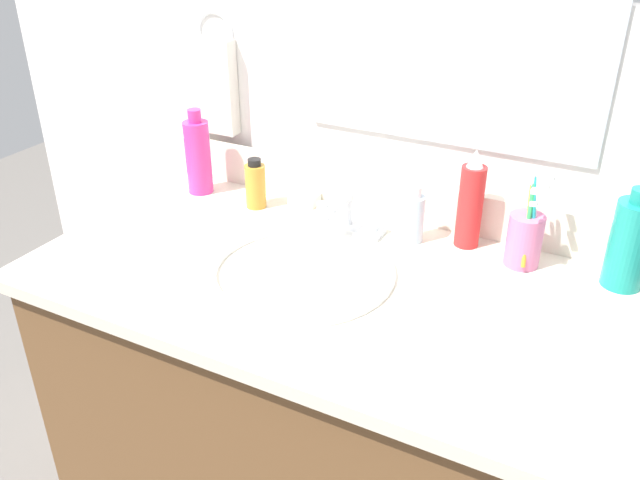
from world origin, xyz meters
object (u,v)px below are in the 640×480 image
(bottle_spray_red, at_px, (471,203))
(bottle_gel_clear, at_px, (413,217))
(hand_towel, at_px, (214,86))
(cup_pink, at_px, (525,238))
(bottle_soap_pink, at_px, (198,156))
(soap_bar, at_px, (304,199))
(bottle_oil_amber, at_px, (255,185))
(faucet, at_px, (346,218))
(bottle_mouthwash_teal, at_px, (630,243))

(bottle_spray_red, relative_size, bottle_gel_clear, 1.70)
(hand_towel, bearing_deg, cup_pink, -7.61)
(bottle_soap_pink, bearing_deg, soap_bar, 11.87)
(hand_towel, relative_size, bottle_gel_clear, 1.85)
(bottle_oil_amber, bearing_deg, soap_bar, 34.73)
(hand_towel, distance_m, cup_pink, 0.79)
(bottle_gel_clear, bearing_deg, cup_pink, 1.58)
(faucet, bearing_deg, soap_bar, 151.96)
(hand_towel, bearing_deg, bottle_spray_red, -6.53)
(bottle_mouthwash_teal, distance_m, cup_pink, 0.18)
(faucet, height_order, bottle_mouthwash_teal, bottle_mouthwash_teal)
(bottle_soap_pink, height_order, bottle_gel_clear, bottle_soap_pink)
(bottle_mouthwash_teal, bearing_deg, soap_bar, 177.09)
(bottle_soap_pink, relative_size, bottle_oil_amber, 1.75)
(hand_towel, distance_m, faucet, 0.47)
(bottle_soap_pink, distance_m, bottle_mouthwash_teal, 0.92)
(bottle_oil_amber, xyz_separation_m, soap_bar, (0.09, 0.06, -0.04))
(bottle_spray_red, relative_size, soap_bar, 3.16)
(bottle_soap_pink, xyz_separation_m, bottle_gel_clear, (0.53, 0.00, -0.04))
(cup_pink, relative_size, soap_bar, 2.99)
(hand_towel, distance_m, bottle_soap_pink, 0.17)
(hand_towel, xyz_separation_m, cup_pink, (0.77, -0.10, -0.16))
(bottle_oil_amber, bearing_deg, bottle_mouthwash_teal, 2.09)
(faucet, distance_m, bottle_spray_red, 0.26)
(bottle_gel_clear, height_order, cup_pink, cup_pink)
(bottle_soap_pink, bearing_deg, faucet, -3.19)
(hand_towel, bearing_deg, bottle_oil_amber, -33.48)
(bottle_oil_amber, bearing_deg, bottle_gel_clear, 1.79)
(bottle_mouthwash_teal, bearing_deg, bottle_soap_pink, -178.86)
(hand_towel, distance_m, soap_bar, 0.35)
(bottle_mouthwash_teal, distance_m, bottle_spray_red, 0.29)
(faucet, relative_size, cup_pink, 0.84)
(bottle_spray_red, bearing_deg, soap_bar, 177.54)
(hand_towel, distance_m, bottle_mouthwash_teal, 0.95)
(bottle_soap_pink, xyz_separation_m, bottle_mouthwash_teal, (0.92, 0.02, -0.00))
(bottle_soap_pink, height_order, bottle_spray_red, bottle_spray_red)
(bottle_oil_amber, bearing_deg, bottle_soap_pink, 176.61)
(bottle_gel_clear, bearing_deg, hand_towel, 168.79)
(bottle_soap_pink, bearing_deg, bottle_gel_clear, 0.21)
(cup_pink, bearing_deg, soap_bar, 174.89)
(bottle_mouthwash_teal, relative_size, bottle_spray_red, 0.93)
(bottle_mouthwash_teal, height_order, bottle_gel_clear, bottle_mouthwash_teal)
(bottle_mouthwash_teal, xyz_separation_m, bottle_gel_clear, (-0.39, -0.02, -0.03))
(bottle_gel_clear, bearing_deg, soap_bar, 169.69)
(hand_towel, relative_size, soap_bar, 3.44)
(bottle_gel_clear, xyz_separation_m, cup_pink, (0.22, 0.01, 0.00))
(faucet, height_order, soap_bar, faucet)
(bottle_oil_amber, height_order, bottle_mouthwash_teal, bottle_mouthwash_teal)
(bottle_spray_red, xyz_separation_m, bottle_gel_clear, (-0.10, -0.03, -0.04))
(bottle_oil_amber, xyz_separation_m, cup_pink, (0.58, 0.02, 0.00))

